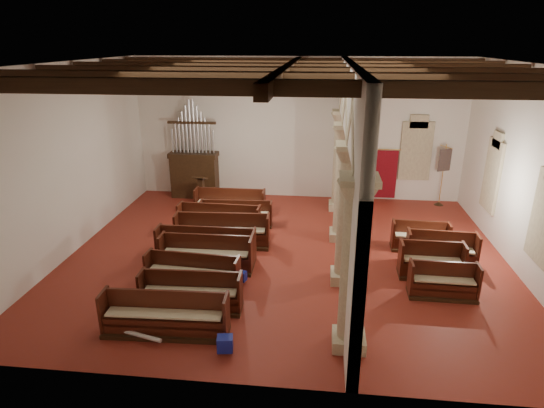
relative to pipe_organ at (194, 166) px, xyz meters
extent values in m
plane|color=maroon|center=(4.50, -5.50, -1.37)|extent=(14.00, 14.00, 0.00)
plane|color=black|center=(4.50, -5.50, 4.63)|extent=(14.00, 14.00, 0.00)
cube|color=white|center=(4.50, 0.50, 1.63)|extent=(14.00, 0.02, 6.00)
cube|color=white|center=(4.50, -11.50, 1.63)|extent=(14.00, 0.02, 6.00)
cube|color=white|center=(-2.50, -5.50, 1.63)|extent=(0.02, 12.00, 6.00)
cube|color=white|center=(11.50, -5.50, 1.63)|extent=(0.02, 12.00, 6.00)
cube|color=beige|center=(6.30, -10.00, -1.22)|extent=(0.75, 0.75, 0.30)
cylinder|color=beige|center=(6.30, -10.00, 0.58)|extent=(0.56, 0.56, 3.30)
cube|color=beige|center=(6.30, -7.00, -1.22)|extent=(0.75, 0.75, 0.30)
cylinder|color=beige|center=(6.30, -7.00, 0.58)|extent=(0.56, 0.56, 3.30)
cube|color=beige|center=(6.30, -4.00, -1.22)|extent=(0.75, 0.75, 0.30)
cylinder|color=beige|center=(6.30, -4.00, 0.58)|extent=(0.56, 0.56, 3.30)
cube|color=beige|center=(6.30, -1.00, -1.22)|extent=(0.75, 0.75, 0.30)
cylinder|color=beige|center=(6.30, -1.00, 0.58)|extent=(0.56, 0.56, 3.30)
cube|color=white|center=(6.30, -5.50, 3.66)|extent=(0.25, 11.90, 1.93)
cube|color=#388067|center=(11.48, -3.00, 0.83)|extent=(0.03, 1.00, 2.20)
cube|color=#388067|center=(9.50, 0.48, 0.83)|extent=(1.00, 0.03, 2.20)
cube|color=#372211|center=(0.00, 0.00, -0.47)|extent=(2.00, 0.80, 1.80)
cube|color=#372211|center=(0.00, 0.00, 0.53)|extent=(2.10, 0.85, 0.20)
cube|color=#3A1C12|center=(0.58, -1.18, -1.32)|extent=(0.56, 0.56, 0.11)
cube|color=#3A1C12|center=(0.58, -1.18, -0.77)|extent=(0.27, 0.27, 1.19)
cube|color=#3A1C12|center=(0.58, -1.27, -0.12)|extent=(0.60, 0.51, 0.21)
cube|color=maroon|center=(8.00, 0.42, -0.22)|extent=(1.60, 0.06, 2.10)
cylinder|color=gold|center=(8.00, 0.40, 0.88)|extent=(1.80, 0.04, 0.04)
cone|color=#372211|center=(10.59, -0.02, -1.31)|extent=(0.39, 0.39, 0.13)
cylinder|color=gold|center=(10.59, -0.02, -0.06)|extent=(0.04, 0.04, 2.62)
cylinder|color=gold|center=(10.59, -0.02, 1.14)|extent=(0.35, 0.71, 0.03)
cube|color=navy|center=(10.59, -0.04, 0.60)|extent=(0.55, 0.27, 0.93)
cube|color=navy|center=(3.55, -10.59, -1.10)|extent=(0.38, 0.33, 0.35)
cube|color=#16409B|center=(3.37, -7.47, -1.13)|extent=(0.34, 0.30, 0.28)
cube|color=navy|center=(2.78, -5.89, -1.13)|extent=(0.31, 0.27, 0.29)
cylinder|color=white|center=(1.54, -10.37, -1.21)|extent=(1.00, 0.36, 0.10)
cylinder|color=white|center=(2.95, -9.01, -1.21)|extent=(1.00, 0.26, 0.10)
cube|color=#372211|center=(1.99, -10.00, -1.32)|extent=(3.02, 0.82, 0.10)
cube|color=#4C2510|center=(1.99, -10.05, -1.04)|extent=(2.86, 0.51, 0.46)
cube|color=#4C2510|center=(1.99, -9.82, -0.78)|extent=(2.85, 0.18, 0.97)
cube|color=#4C2510|center=(0.52, -9.98, -0.78)|extent=(0.09, 0.61, 0.97)
cube|color=#4C2510|center=(3.45, -9.98, -0.78)|extent=(0.09, 0.61, 0.97)
cube|color=beige|center=(1.99, -10.05, -0.78)|extent=(2.75, 0.47, 0.05)
cube|color=#372211|center=(2.30, -8.91, -1.32)|extent=(2.66, 0.78, 0.10)
cube|color=#451B0E|center=(2.30, -8.96, -1.05)|extent=(2.49, 0.48, 0.44)
cube|color=#451B0E|center=(2.30, -8.73, -0.80)|extent=(2.48, 0.16, 0.94)
cube|color=#451B0E|center=(1.02, -8.89, -0.80)|extent=(0.09, 0.59, 0.94)
cube|color=#451B0E|center=(3.59, -8.89, -0.80)|extent=(0.09, 0.59, 0.94)
cube|color=beige|center=(2.30, -8.96, -0.80)|extent=(2.39, 0.44, 0.05)
cube|color=#372211|center=(2.05, -7.84, -1.32)|extent=(2.71, 0.85, 0.10)
cube|color=#4A1F0F|center=(2.05, -7.88, -1.06)|extent=(2.54, 0.55, 0.43)
cube|color=#4A1F0F|center=(2.05, -7.66, -0.82)|extent=(2.52, 0.24, 0.91)
cube|color=#4A1F0F|center=(0.75, -7.82, -0.82)|extent=(0.11, 0.58, 0.91)
cube|color=#4A1F0F|center=(3.35, -7.82, -0.82)|extent=(0.11, 0.58, 0.91)
cube|color=beige|center=(2.05, -7.88, -0.82)|extent=(2.44, 0.51, 0.05)
cube|color=#372211|center=(2.18, -6.75, -1.32)|extent=(2.82, 0.76, 0.10)
cube|color=#43180E|center=(2.18, -6.80, -1.03)|extent=(2.66, 0.45, 0.47)
cube|color=#43180E|center=(2.18, -6.56, -0.77)|extent=(2.66, 0.10, 0.99)
cube|color=#43180E|center=(0.81, -6.73, -0.77)|extent=(0.08, 0.63, 0.99)
cube|color=#43180E|center=(3.55, -6.73, -0.77)|extent=(0.08, 0.63, 0.99)
cube|color=beige|center=(2.18, -6.80, -0.77)|extent=(2.56, 0.40, 0.05)
cube|color=#372211|center=(2.02, -6.17, -1.32)|extent=(3.13, 0.76, 0.10)
cube|color=#4C1D10|center=(2.02, -6.22, -1.03)|extent=(2.97, 0.44, 0.47)
cube|color=#4C1D10|center=(2.02, -5.98, -0.77)|extent=(2.97, 0.10, 1.00)
cube|color=#4C1D10|center=(0.50, -6.15, -0.77)|extent=(0.08, 0.63, 1.00)
cube|color=#4C1D10|center=(3.55, -6.15, -0.77)|extent=(0.08, 0.63, 1.00)
cube|color=beige|center=(2.02, -6.22, -0.77)|extent=(2.85, 0.40, 0.05)
cube|color=#372211|center=(2.30, -5.01, -1.32)|extent=(3.21, 0.93, 0.11)
cube|color=#4A2110|center=(2.30, -5.07, -1.02)|extent=(3.04, 0.59, 0.49)
cube|color=#4A2110|center=(2.30, -4.82, -0.75)|extent=(3.02, 0.24, 1.02)
cube|color=#4A2110|center=(0.74, -4.99, -0.75)|extent=(0.11, 0.65, 1.02)
cube|color=#4A2110|center=(3.85, -4.99, -0.75)|extent=(0.11, 0.65, 1.02)
cube|color=beige|center=(2.30, -5.07, -0.75)|extent=(2.92, 0.55, 0.05)
cube|color=#372211|center=(1.96, -3.99, -1.32)|extent=(2.99, 0.81, 0.10)
cube|color=#46180F|center=(1.96, -4.04, -1.04)|extent=(2.83, 0.50, 0.46)
cube|color=#46180F|center=(1.96, -3.80, -0.78)|extent=(2.82, 0.16, 0.97)
cube|color=#46180F|center=(0.51, -3.97, -0.78)|extent=(0.09, 0.62, 0.97)
cube|color=#46180F|center=(3.40, -3.97, -0.78)|extent=(0.09, 0.62, 0.97)
cube|color=beige|center=(1.96, -4.04, -0.78)|extent=(2.71, 0.46, 0.05)
cube|color=#372211|center=(2.43, -3.18, -1.33)|extent=(2.73, 0.78, 0.09)
cube|color=#4A2810|center=(2.43, -3.22, -1.08)|extent=(2.57, 0.50, 0.41)
cube|color=#4A2810|center=(2.43, -3.01, -0.85)|extent=(2.55, 0.20, 0.86)
cube|color=#4A2810|center=(1.11, -3.16, -0.85)|extent=(0.09, 0.55, 0.86)
cube|color=#4A2810|center=(3.74, -3.16, -0.85)|extent=(0.09, 0.55, 0.86)
cube|color=beige|center=(2.43, -3.22, -0.85)|extent=(2.47, 0.46, 0.05)
cube|color=#372211|center=(2.01, -2.26, -1.32)|extent=(2.76, 0.74, 0.11)
cube|color=#4A2610|center=(2.01, -2.31, -1.03)|extent=(2.61, 0.42, 0.47)
cube|color=#4A2610|center=(2.01, -2.07, -0.77)|extent=(2.61, 0.08, 1.00)
cube|color=#4A2610|center=(0.67, -2.24, -0.77)|extent=(0.07, 0.63, 1.00)
cube|color=#4A2610|center=(3.36, -2.24, -0.77)|extent=(0.07, 0.63, 1.00)
cube|color=beige|center=(2.01, -2.31, -0.77)|extent=(2.51, 0.38, 0.05)
cube|color=#372211|center=(8.94, -7.56, -1.32)|extent=(1.83, 0.69, 0.09)
cube|color=#49160F|center=(8.94, -7.61, -1.07)|extent=(1.67, 0.41, 0.42)
cube|color=#49160F|center=(8.94, -7.39, -0.83)|extent=(1.66, 0.10, 0.89)
cube|color=#49160F|center=(8.07, -7.54, -0.83)|extent=(0.08, 0.56, 0.89)
cube|color=#49160F|center=(9.82, -7.54, -0.83)|extent=(0.08, 0.56, 0.89)
cube|color=beige|center=(8.94, -7.61, -0.83)|extent=(1.60, 0.37, 0.05)
cube|color=#372211|center=(8.86, -6.47, -1.32)|extent=(1.85, 0.76, 0.10)
cube|color=#4E1710|center=(8.86, -6.52, -1.04)|extent=(1.70, 0.45, 0.46)
cube|color=#4E1710|center=(8.86, -6.28, -0.78)|extent=(1.69, 0.11, 0.98)
cube|color=#4E1710|center=(7.97, -6.45, -0.78)|extent=(0.08, 0.62, 0.98)
cube|color=#4E1710|center=(9.74, -6.45, -0.78)|extent=(0.08, 0.62, 0.98)
cube|color=beige|center=(8.86, -6.52, -0.78)|extent=(1.63, 0.40, 0.05)
cube|color=#372211|center=(9.31, -5.76, -1.32)|extent=(2.11, 0.86, 0.11)
cube|color=#42120E|center=(9.31, -5.81, -1.02)|extent=(1.94, 0.53, 0.48)
cube|color=#42120E|center=(9.31, -5.57, -0.76)|extent=(1.92, 0.18, 1.02)
cube|color=#42120E|center=(8.30, -5.74, -0.76)|extent=(0.11, 0.64, 1.02)
cube|color=#42120E|center=(10.31, -5.74, -0.76)|extent=(0.11, 0.64, 1.02)
cube|color=beige|center=(9.31, -5.81, -0.76)|extent=(1.86, 0.48, 0.05)
cube|color=#372211|center=(8.89, -4.63, -1.32)|extent=(1.86, 0.72, 0.09)
cube|color=#47140F|center=(8.89, -4.68, -1.07)|extent=(1.70, 0.43, 0.42)
cube|color=#47140F|center=(8.89, -4.46, -0.83)|extent=(1.69, 0.12, 0.89)
cube|color=#47140F|center=(8.01, -4.61, -0.83)|extent=(0.08, 0.56, 0.89)
cube|color=#47140F|center=(9.78, -4.61, -0.83)|extent=(0.08, 0.56, 0.89)
cube|color=beige|center=(8.89, -4.68, -0.83)|extent=(1.63, 0.39, 0.05)
camera|label=1|loc=(5.50, -18.84, 5.27)|focal=30.00mm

